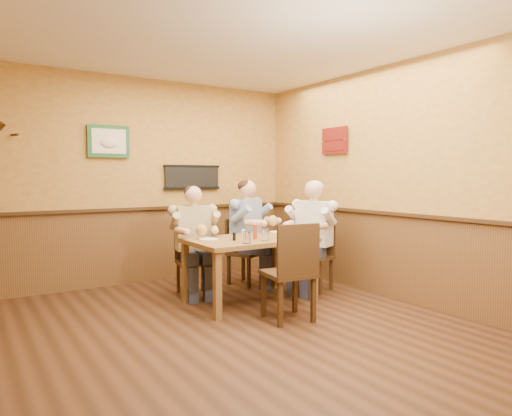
% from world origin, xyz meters
% --- Properties ---
extents(room, '(5.02, 5.03, 2.81)m').
position_xyz_m(room, '(0.14, 0.17, 1.69)').
color(room, black).
rests_on(room, ground).
extents(dining_table, '(1.40, 0.90, 0.75)m').
position_xyz_m(dining_table, '(0.94, 0.81, 0.66)').
color(dining_table, brown).
rests_on(dining_table, ground).
extents(chair_back_left, '(0.46, 0.46, 0.85)m').
position_xyz_m(chair_back_left, '(0.53, 1.47, 0.42)').
color(chair_back_left, '#3D2713').
rests_on(chair_back_left, ground).
extents(chair_back_right, '(0.54, 0.54, 0.89)m').
position_xyz_m(chair_back_right, '(1.37, 1.58, 0.44)').
color(chair_back_right, '#3D2713').
rests_on(chair_back_right, ground).
extents(chair_right_end, '(0.53, 0.53, 0.89)m').
position_xyz_m(chair_right_end, '(1.92, 0.81, 0.44)').
color(chair_right_end, '#3D2713').
rests_on(chair_right_end, ground).
extents(chair_near_side, '(0.53, 0.53, 1.00)m').
position_xyz_m(chair_near_side, '(0.92, 0.04, 0.50)').
color(chair_near_side, '#3D2713').
rests_on(chair_near_side, ground).
extents(diner_tan_shirt, '(0.66, 0.66, 1.21)m').
position_xyz_m(diner_tan_shirt, '(0.53, 1.47, 0.61)').
color(diner_tan_shirt, '#C1B484').
rests_on(diner_tan_shirt, ground).
extents(diner_blue_polo, '(0.76, 0.76, 1.27)m').
position_xyz_m(diner_blue_polo, '(1.37, 1.58, 0.63)').
color(diner_blue_polo, '#7C94BA').
rests_on(diner_blue_polo, ground).
extents(diner_white_elder, '(0.76, 0.76, 1.27)m').
position_xyz_m(diner_white_elder, '(1.92, 0.81, 0.63)').
color(diner_white_elder, silver).
rests_on(diner_white_elder, ground).
extents(water_glass_left, '(0.11, 0.11, 0.13)m').
position_xyz_m(water_glass_left, '(0.69, 0.47, 0.81)').
color(water_glass_left, silver).
rests_on(water_glass_left, dining_table).
extents(water_glass_mid, '(0.12, 0.12, 0.13)m').
position_xyz_m(water_glass_mid, '(0.96, 0.53, 0.82)').
color(water_glass_mid, white).
rests_on(water_glass_mid, dining_table).
extents(cola_tumbler, '(0.11, 0.11, 0.12)m').
position_xyz_m(cola_tumbler, '(1.38, 0.61, 0.81)').
color(cola_tumbler, black).
rests_on(cola_tumbler, dining_table).
extents(hot_sauce_bottle, '(0.05, 0.05, 0.19)m').
position_xyz_m(hot_sauce_bottle, '(0.94, 0.70, 0.84)').
color(hot_sauce_bottle, '#B43113').
rests_on(hot_sauce_bottle, dining_table).
extents(salt_shaker, '(0.05, 0.05, 0.10)m').
position_xyz_m(salt_shaker, '(0.88, 0.86, 0.80)').
color(salt_shaker, white).
rests_on(salt_shaker, dining_table).
extents(pepper_shaker, '(0.04, 0.04, 0.09)m').
position_xyz_m(pepper_shaker, '(0.69, 0.73, 0.79)').
color(pepper_shaker, black).
rests_on(pepper_shaker, dining_table).
extents(plate_far_left, '(0.24, 0.24, 0.01)m').
position_xyz_m(plate_far_left, '(0.47, 0.94, 0.76)').
color(plate_far_left, silver).
rests_on(plate_far_left, dining_table).
extents(plate_far_right, '(0.31, 0.31, 0.02)m').
position_xyz_m(plate_far_right, '(1.52, 1.03, 0.76)').
color(plate_far_right, silver).
rests_on(plate_far_right, dining_table).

